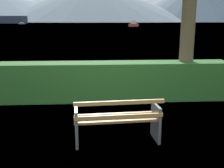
# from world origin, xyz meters

# --- Properties ---
(ground_plane) EXTENTS (1400.00, 1400.00, 0.00)m
(ground_plane) POSITION_xyz_m (0.00, 0.00, 0.00)
(ground_plane) COLOR #567A38
(water_surface) EXTENTS (620.00, 620.00, 0.00)m
(water_surface) POSITION_xyz_m (0.00, 308.43, 0.00)
(water_surface) COLOR slate
(water_surface) RESTS_ON ground_plane
(park_bench) EXTENTS (1.58, 0.67, 0.87)m
(park_bench) POSITION_xyz_m (0.00, -0.06, 0.42)
(park_bench) COLOR #A0703F
(park_bench) RESTS_ON ground_plane
(hedge_row) EXTENTS (6.70, 0.78, 1.05)m
(hedge_row) POSITION_xyz_m (0.00, 2.72, 0.53)
(hedge_row) COLOR #285B23
(hedge_row) RESTS_ON ground_plane
(fishing_boat_near) EXTENTS (4.62, 6.71, 2.17)m
(fishing_boat_near) POSITION_xyz_m (14.45, 98.28, 0.76)
(fishing_boat_near) COLOR #B2332D
(fishing_boat_near) RESTS_ON water_surface
(tender_far) EXTENTS (3.48, 8.32, 1.26)m
(tender_far) POSITION_xyz_m (-48.38, 180.94, 0.44)
(tender_far) COLOR #335693
(tender_far) RESTS_ON water_surface
(distant_hills) EXTENTS (788.02, 429.73, 79.74)m
(distant_hills) POSITION_xyz_m (-11.09, 546.17, 36.22)
(distant_hills) COLOR slate
(distant_hills) RESTS_ON ground_plane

